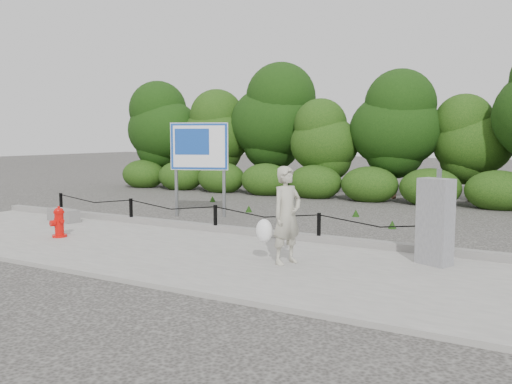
{
  "coord_description": "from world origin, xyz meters",
  "views": [
    {
      "loc": [
        6.73,
        -9.91,
        2.23
      ],
      "look_at": [
        0.93,
        0.2,
        1.0
      ],
      "focal_mm": 38.0,
      "sensor_mm": 36.0,
      "label": 1
    }
  ],
  "objects_px": {
    "pedestrian": "(285,216)",
    "utility_cabinet": "(435,222)",
    "fire_hydrant": "(59,222)",
    "concrete_block": "(63,215)",
    "advertising_sign": "(199,151)"
  },
  "relations": [
    {
      "from": "pedestrian",
      "to": "utility_cabinet",
      "type": "xyz_separation_m",
      "value": [
        2.18,
        1.18,
        -0.08
      ]
    },
    {
      "from": "fire_hydrant",
      "to": "concrete_block",
      "type": "xyz_separation_m",
      "value": [
        -1.6,
        1.49,
        -0.16
      ]
    },
    {
      "from": "fire_hydrant",
      "to": "concrete_block",
      "type": "bearing_deg",
      "value": 155.83
    },
    {
      "from": "pedestrian",
      "to": "concrete_block",
      "type": "distance_m",
      "value": 6.97
    },
    {
      "from": "fire_hydrant",
      "to": "pedestrian",
      "type": "distance_m",
      "value": 5.25
    },
    {
      "from": "fire_hydrant",
      "to": "utility_cabinet",
      "type": "xyz_separation_m",
      "value": [
        7.41,
        1.43,
        0.41
      ]
    },
    {
      "from": "fire_hydrant",
      "to": "pedestrian",
      "type": "xyz_separation_m",
      "value": [
        5.22,
        0.26,
        0.49
      ]
    },
    {
      "from": "fire_hydrant",
      "to": "utility_cabinet",
      "type": "distance_m",
      "value": 7.55
    },
    {
      "from": "concrete_block",
      "to": "advertising_sign",
      "type": "relative_size",
      "value": 0.38
    },
    {
      "from": "pedestrian",
      "to": "utility_cabinet",
      "type": "relative_size",
      "value": 1.03
    },
    {
      "from": "pedestrian",
      "to": "advertising_sign",
      "type": "xyz_separation_m",
      "value": [
        -4.65,
        4.02,
        0.93
      ]
    },
    {
      "from": "pedestrian",
      "to": "concrete_block",
      "type": "xyz_separation_m",
      "value": [
        -6.83,
        1.24,
        -0.65
      ]
    },
    {
      "from": "concrete_block",
      "to": "utility_cabinet",
      "type": "relative_size",
      "value": 0.61
    },
    {
      "from": "pedestrian",
      "to": "concrete_block",
      "type": "bearing_deg",
      "value": 99.6
    },
    {
      "from": "advertising_sign",
      "to": "pedestrian",
      "type": "bearing_deg",
      "value": -61.6
    }
  ]
}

